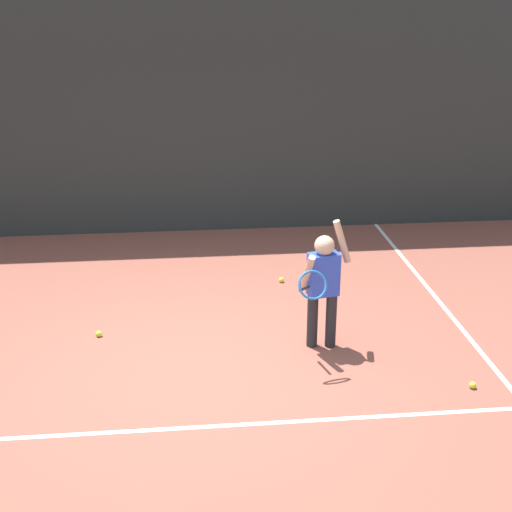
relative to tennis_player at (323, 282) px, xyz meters
The scene contains 10 objects.
ground_plane 1.48m from the tennis_player, 166.83° to the right, with size 20.00×20.00×0.00m, color brown.
court_line_baseline 1.95m from the tennis_player, 133.86° to the right, with size 9.00×0.05×0.00m, color white.
court_line_sideline 1.90m from the tennis_player, 23.77° to the left, with size 0.05×9.00×0.00m, color white.
back_fence_windscreen 4.24m from the tennis_player, 107.87° to the left, with size 13.86×0.08×3.76m, color #282D2B.
fence_post_2 4.32m from the tennis_player, 107.61° to the left, with size 0.09×0.09×3.91m, color slate.
fence_post_3 4.65m from the tennis_player, 61.53° to the left, with size 0.09×0.09×3.91m, color slate.
tennis_player is the anchor object (origin of this frame).
tennis_ball_0 1.86m from the tennis_player, 95.75° to the left, with size 0.07×0.07×0.07m, color #CCE033.
tennis_ball_2 1.71m from the tennis_player, 36.90° to the right, with size 0.07×0.07×0.07m, color #CCE033.
tennis_ball_3 2.45m from the tennis_player, 168.75° to the left, with size 0.07×0.07×0.07m, color #CCE033.
Camera 1 is at (-0.06, -6.04, 3.48)m, focal length 49.28 mm.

